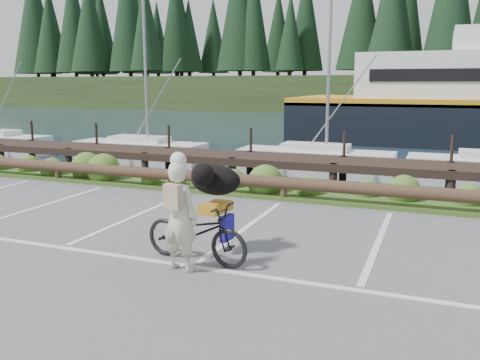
% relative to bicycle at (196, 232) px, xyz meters
% --- Properties ---
extents(ground, '(72.00, 72.00, 0.00)m').
position_rel_bicycle_xyz_m(ground, '(0.06, 0.15, -0.50)').
color(ground, '#58585A').
extents(harbor_backdrop, '(170.00, 160.00, 30.00)m').
position_rel_bicycle_xyz_m(harbor_backdrop, '(0.45, 78.62, -0.50)').
color(harbor_backdrop, '#18293B').
rests_on(harbor_backdrop, ground).
extents(vegetation_strip, '(34.00, 1.60, 0.10)m').
position_rel_bicycle_xyz_m(vegetation_strip, '(0.06, 5.45, -0.45)').
color(vegetation_strip, '#3D5B21').
rests_on(vegetation_strip, ground).
extents(log_rail, '(32.00, 0.30, 0.60)m').
position_rel_bicycle_xyz_m(log_rail, '(0.06, 4.75, -0.50)').
color(log_rail, '#443021').
rests_on(log_rail, ground).
extents(bicycle, '(1.97, 0.91, 1.00)m').
position_rel_bicycle_xyz_m(bicycle, '(0.00, 0.00, 0.00)').
color(bicycle, black).
rests_on(bicycle, ground).
extents(cyclist, '(0.68, 0.49, 1.72)m').
position_rel_bicycle_xyz_m(cyclist, '(-0.06, -0.44, 0.36)').
color(cyclist, beige).
rests_on(cyclist, ground).
extents(dog, '(0.55, 0.95, 0.52)m').
position_rel_bicycle_xyz_m(dog, '(0.08, 0.60, 0.76)').
color(dog, black).
rests_on(dog, bicycle).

